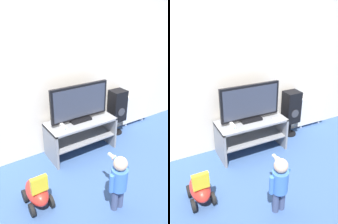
{
  "view_description": "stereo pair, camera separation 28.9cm",
  "coord_description": "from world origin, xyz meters",
  "views": [
    {
      "loc": [
        -1.61,
        -2.38,
        2.18
      ],
      "look_at": [
        0.0,
        0.15,
        0.76
      ],
      "focal_mm": 35.0,
      "sensor_mm": 36.0,
      "label": 1
    },
    {
      "loc": [
        -1.36,
        -2.53,
        2.18
      ],
      "look_at": [
        0.0,
        0.15,
        0.76
      ],
      "focal_mm": 35.0,
      "sensor_mm": 36.0,
      "label": 2
    }
  ],
  "objects": [
    {
      "name": "television",
      "position": [
        0.0,
        0.27,
        0.86
      ],
      "size": [
        0.98,
        0.2,
        0.59
      ],
      "color": "black",
      "rests_on": "tv_stand"
    },
    {
      "name": "ride_on_toy",
      "position": [
        -1.03,
        -0.43,
        0.19
      ],
      "size": [
        0.28,
        0.45,
        0.5
      ],
      "color": "red",
      "rests_on": "ground_plane"
    },
    {
      "name": "ground_plane",
      "position": [
        0.0,
        0.0,
        0.0
      ],
      "size": [
        16.0,
        16.0,
        0.0
      ],
      "primitive_type": "plane",
      "color": "#38568C"
    },
    {
      "name": "remote_primary",
      "position": [
        0.36,
        0.08,
        0.58
      ],
      "size": [
        0.06,
        0.13,
        0.03
      ],
      "color": "white",
      "rests_on": "tv_stand"
    },
    {
      "name": "speaker_tower",
      "position": [
        0.89,
        0.4,
        0.55
      ],
      "size": [
        0.28,
        0.26,
        0.86
      ],
      "color": "black",
      "rests_on": "ground_plane"
    },
    {
      "name": "child",
      "position": [
        -0.25,
        -0.98,
        0.43
      ],
      "size": [
        0.28,
        0.43,
        0.73
      ],
      "color": "#3F4C72",
      "rests_on": "ground_plane"
    },
    {
      "name": "wall_back",
      "position": [
        0.0,
        0.58,
        1.3
      ],
      "size": [
        10.0,
        0.06,
        2.6
      ],
      "color": "silver",
      "rests_on": "ground_plane"
    },
    {
      "name": "game_console",
      "position": [
        -0.35,
        0.19,
        0.6
      ],
      "size": [
        0.04,
        0.18,
        0.06
      ],
      "color": "white",
      "rests_on": "tv_stand"
    },
    {
      "name": "radiator",
      "position": [
        1.47,
        0.51,
        0.34
      ],
      "size": [
        0.66,
        0.08,
        0.62
      ],
      "color": "white",
      "rests_on": "ground_plane"
    },
    {
      "name": "tv_stand",
      "position": [
        0.0,
        0.25,
        0.37
      ],
      "size": [
        1.12,
        0.5,
        0.57
      ],
      "color": "gray",
      "rests_on": "ground_plane"
    }
  ]
}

